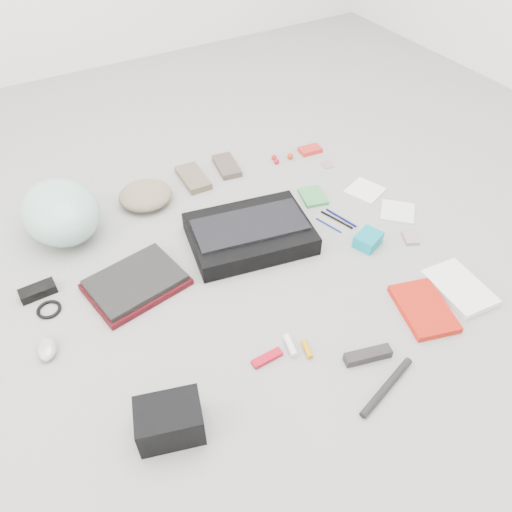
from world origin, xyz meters
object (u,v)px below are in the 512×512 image
messenger_bag (250,234)px  camera_bag (170,421)px  laptop (135,280)px  bike_helmet (60,212)px  accordion_wallet (368,240)px  book_red (424,309)px

messenger_bag → camera_bag: bearing=-124.3°
messenger_bag → laptop: bearing=-168.4°
laptop → camera_bag: size_ratio=1.73×
messenger_bag → bike_helmet: bike_helmet is taller
bike_helmet → camera_bag: bearing=-94.5°
messenger_bag → bike_helmet: (-0.60, 0.40, 0.07)m
bike_helmet → camera_bag: (0.03, -0.98, -0.05)m
accordion_wallet → messenger_bag: bearing=126.4°
camera_bag → accordion_wallet: 1.01m
messenger_bag → accordion_wallet: 0.46m
accordion_wallet → laptop: bearing=143.4°
laptop → camera_bag: bearing=-110.9°
laptop → bike_helmet: (-0.14, 0.41, 0.07)m
messenger_bag → book_red: bearing=-50.2°
accordion_wallet → bike_helmet: bearing=125.7°
camera_bag → book_red: size_ratio=0.76×
bike_helmet → camera_bag: 0.98m
messenger_bag → bike_helmet: bearing=156.8°
laptop → book_red: 1.00m
bike_helmet → laptop: bearing=-78.0°
camera_bag → book_red: camera_bag is taller
messenger_bag → book_red: size_ratio=1.95×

